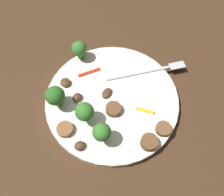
{
  "coord_description": "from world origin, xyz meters",
  "views": [
    {
      "loc": [
        0.04,
        -0.22,
        0.43
      ],
      "look_at": [
        0.0,
        0.0,
        0.02
      ],
      "focal_mm": 36.42,
      "sensor_mm": 36.0,
      "label": 1
    }
  ],
  "objects": [
    {
      "name": "sausage_slice_0",
      "position": [
        0.11,
        -0.05,
        0.02
      ],
      "size": [
        0.04,
        0.04,
        0.01
      ],
      "primitive_type": "cylinder",
      "rotation": [
        0.0,
        0.0,
        2.35
      ],
      "color": "brown",
      "rests_on": "plate"
    },
    {
      "name": "fork",
      "position": [
        0.07,
        0.08,
        0.02
      ],
      "size": [
        0.17,
        0.09,
        0.0
      ],
      "rotation": [
        0.0,
        0.0,
        0.43
      ],
      "color": "silver",
      "rests_on": "plate"
    },
    {
      "name": "sausage_slice_1",
      "position": [
        0.01,
        -0.03,
        0.02
      ],
      "size": [
        0.04,
        0.04,
        0.01
      ],
      "primitive_type": "cylinder",
      "rotation": [
        0.0,
        0.0,
        1.83
      ],
      "color": "brown",
      "rests_on": "plate"
    },
    {
      "name": "mushroom_2",
      "position": [
        -0.1,
        0.01,
        0.02
      ],
      "size": [
        0.03,
        0.03,
        0.01
      ],
      "primitive_type": "ellipsoid",
      "rotation": [
        0.0,
        0.0,
        2.43
      ],
      "color": "#4C331E",
      "rests_on": "plate"
    },
    {
      "name": "pepper_strip_1",
      "position": [
        -0.06,
        0.05,
        0.02
      ],
      "size": [
        0.04,
        0.03,
        0.0
      ],
      "primitive_type": "cube",
      "rotation": [
        0.0,
        0.0,
        0.59
      ],
      "color": "red",
      "rests_on": "plate"
    },
    {
      "name": "ground_plane",
      "position": [
        0.0,
        0.0,
        0.0
      ],
      "size": [
        1.4,
        1.4,
        0.0
      ],
      "primitive_type": "plane",
      "color": "#422B19"
    },
    {
      "name": "plate",
      "position": [
        0.0,
        0.0,
        0.01
      ],
      "size": [
        0.27,
        0.27,
        0.02
      ],
      "primitive_type": "cylinder",
      "color": "white",
      "rests_on": "ground_plane"
    },
    {
      "name": "sausage_slice_3",
      "position": [
        0.09,
        -0.08,
        0.02
      ],
      "size": [
        0.04,
        0.04,
        0.02
      ],
      "primitive_type": "cylinder",
      "rotation": [
        0.0,
        0.0,
        0.64
      ],
      "color": "brown",
      "rests_on": "plate"
    },
    {
      "name": "mushroom_1",
      "position": [
        -0.04,
        -0.11,
        0.02
      ],
      "size": [
        0.03,
        0.03,
        0.01
      ],
      "primitive_type": "ellipsoid",
      "rotation": [
        0.0,
        0.0,
        3.63
      ],
      "color": "#4C331E",
      "rests_on": "plate"
    },
    {
      "name": "mushroom_0",
      "position": [
        -0.01,
        0.01,
        0.02
      ],
      "size": [
        0.03,
        0.03,
        0.01
      ],
      "primitive_type": "ellipsoid",
      "rotation": [
        0.0,
        0.0,
        4.37
      ],
      "color": "#4C331E",
      "rests_on": "plate"
    },
    {
      "name": "mushroom_3",
      "position": [
        -0.07,
        -0.02,
        0.02
      ],
      "size": [
        0.02,
        0.03,
        0.01
      ],
      "primitive_type": "ellipsoid",
      "rotation": [
        0.0,
        0.0,
        1.19
      ],
      "color": "#4C331E",
      "rests_on": "plate"
    },
    {
      "name": "pepper_strip_0",
      "position": [
        0.07,
        -0.02,
        0.02
      ],
      "size": [
        0.04,
        0.01,
        0.0
      ],
      "primitive_type": "cube",
      "rotation": [
        0.0,
        0.0,
        3.05
      ],
      "color": "yellow",
      "rests_on": "plate"
    },
    {
      "name": "sausage_slice_2",
      "position": [
        -0.07,
        -0.09,
        0.02
      ],
      "size": [
        0.04,
        0.04,
        0.01
      ],
      "primitive_type": "cylinder",
      "rotation": [
        0.0,
        0.0,
        2.73
      ],
      "color": "brown",
      "rests_on": "plate"
    },
    {
      "name": "broccoli_floret_1",
      "position": [
        -0.0,
        -0.09,
        0.05
      ],
      "size": [
        0.03,
        0.03,
        0.05
      ],
      "color": "#408630",
      "rests_on": "plate"
    },
    {
      "name": "broccoli_floret_0",
      "position": [
        -0.1,
        -0.04,
        0.05
      ],
      "size": [
        0.04,
        0.04,
        0.05
      ],
      "color": "#347525",
      "rests_on": "plate"
    },
    {
      "name": "broccoli_floret_2",
      "position": [
        -0.09,
        0.09,
        0.05
      ],
      "size": [
        0.03,
        0.03,
        0.05
      ],
      "color": "#408630",
      "rests_on": "plate"
    },
    {
      "name": "broccoli_floret_3",
      "position": [
        -0.04,
        -0.06,
        0.05
      ],
      "size": [
        0.04,
        0.04,
        0.05
      ],
      "color": "#408630",
      "rests_on": "plate"
    }
  ]
}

